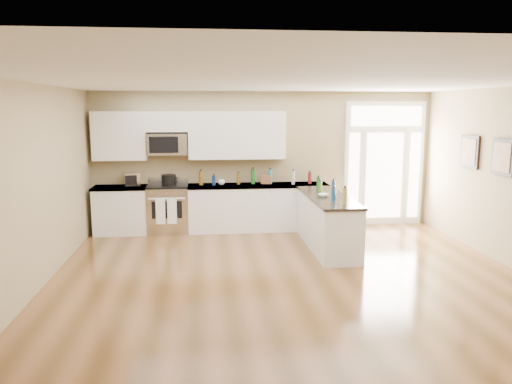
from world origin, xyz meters
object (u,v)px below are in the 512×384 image
Objects in this scene: kitchen_range at (168,209)px; peninsula_cabinet at (327,224)px; toaster_oven at (132,179)px; stockpot at (169,179)px.

peninsula_cabinet is at bearing -26.60° from kitchen_range.
toaster_oven is (-0.70, 0.10, 0.59)m from kitchen_range.
toaster_oven reaches higher than peninsula_cabinet.
peninsula_cabinet is 2.15× the size of kitchen_range.
stockpot is (-2.87, 1.51, 0.63)m from peninsula_cabinet.
stockpot is at bearing 152.17° from peninsula_cabinet.
peninsula_cabinet is 8.09× the size of stockpot.
kitchen_range is 3.77× the size of stockpot.
kitchen_range reaches higher than peninsula_cabinet.
stockpot reaches higher than peninsula_cabinet.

